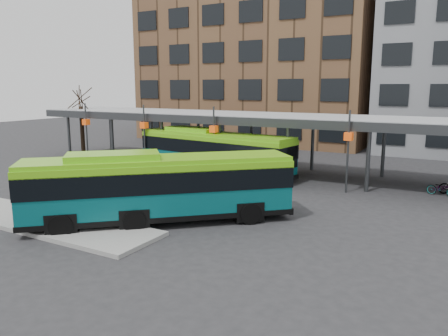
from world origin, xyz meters
TOP-DOWN VIEW (x-y plane):
  - ground at (0.00, 0.00)m, footprint 120.00×120.00m
  - boarding_island at (-5.50, -3.00)m, footprint 14.00×3.00m
  - canopy at (-0.06, 12.87)m, footprint 40.00×6.53m
  - tree at (-18.00, 12.00)m, footprint 1.64×1.64m
  - building_brick at (-10.00, 32.00)m, footprint 26.00×14.00m
  - bus_front at (0.02, -0.24)m, footprint 10.43×9.89m
  - bus_rear at (-3.39, 10.31)m, footprint 12.00×4.06m

SIDE VIEW (x-z plane):
  - ground at x=0.00m, z-range 0.00..0.00m
  - boarding_island at x=-5.50m, z-range 0.00..0.18m
  - bus_rear at x=-3.39m, z-range 0.07..3.31m
  - bus_front at x=0.02m, z-range 0.07..3.34m
  - tree at x=-18.00m, z-range -0.36..5.23m
  - canopy at x=-0.06m, z-range 1.51..6.31m
  - building_brick at x=-10.00m, z-range 0.00..22.00m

